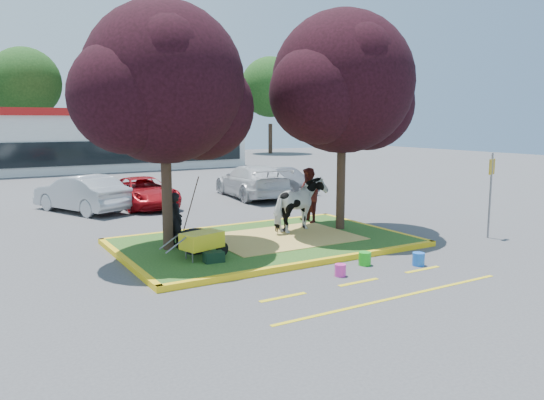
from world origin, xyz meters
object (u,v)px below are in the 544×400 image
bucket_green (365,259)px  sign_post (491,186)px  handler (176,220)px  wheelbarrow (202,241)px  bucket_blue (418,259)px  cow (299,205)px  car_silver (81,193)px  bucket_pink (340,270)px  calf (194,236)px

bucket_green → sign_post: bearing=5.0°
handler → wheelbarrow: handler is taller
wheelbarrow → bucket_blue: (4.61, -2.83, -0.46)m
bucket_green → bucket_blue: size_ratio=1.03×
handler → bucket_green: bearing=-139.3°
cow → wheelbarrow: cow is taller
wheelbarrow → car_silver: bearing=80.2°
bucket_pink → bucket_blue: bucket_blue is taller
sign_post → bucket_pink: (-6.46, -0.91, -1.49)m
cow → bucket_green: cow is taller
bucket_blue → cow: bearing=98.8°
calf → bucket_green: calf is taller
cow → bucket_blue: bearing=168.3°
bucket_pink → car_silver: car_silver is taller
calf → bucket_pink: bearing=-53.8°
calf → wheelbarrow: 1.63m
sign_post → bucket_pink: 6.69m
wheelbarrow → sign_post: (8.81, -1.65, 1.01)m
bucket_green → bucket_pink: 1.20m
handler → sign_post: (8.91, -3.25, 0.73)m
handler → cow: bearing=-93.8°
cow → bucket_pink: 4.48m
wheelbarrow → bucket_blue: size_ratio=5.55×
calf → bucket_green: size_ratio=3.20×
calf → sign_post: size_ratio=0.41×
handler → sign_post: sign_post is taller
bucket_pink → handler: bearing=120.5°
handler → sign_post: 9.51m
wheelbarrow → sign_post: bearing=-26.4°
wheelbarrow → bucket_green: 4.09m
bucket_blue → handler: bearing=136.8°
handler → bucket_pink: bearing=-152.6°
cow → bucket_blue: size_ratio=6.09×
cow → bucket_green: bearing=152.4°
calf → bucket_blue: calf is taller
wheelbarrow → car_silver: car_silver is taller
bucket_pink → car_silver: size_ratio=0.06×
cow → wheelbarrow: bearing=91.0°
handler → car_silver: 8.14m
handler → wheelbarrow: size_ratio=0.83×
calf → handler: (-0.50, 0.04, 0.52)m
wheelbarrow → sign_post: 9.02m
wheelbarrow → cow: bearing=5.6°
bucket_green → bucket_blue: bearing=-32.0°
wheelbarrow → bucket_blue: wheelbarrow is taller
bucket_blue → car_silver: (-5.63, 12.51, 0.57)m
cow → handler: 4.03m
cow → car_silver: 9.53m
bucket_green → car_silver: car_silver is taller
handler → bucket_blue: handler is taller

